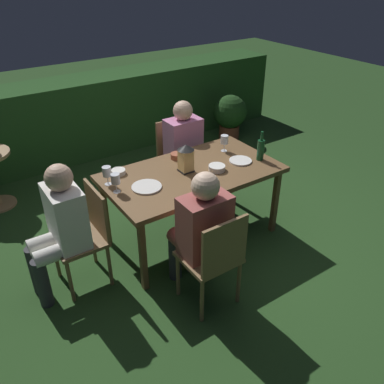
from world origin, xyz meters
TOP-DOWN VIEW (x-y plane):
  - ground_plane at (0.00, 0.00)m, footprint 16.00×16.00m
  - dining_table at (0.00, 0.00)m, footprint 1.62×0.90m
  - chair_side_left_a at (-0.36, -0.84)m, footprint 0.42×0.40m
  - person_in_rust at (-0.36, -0.65)m, footprint 0.38×0.47m
  - chair_side_right_b at (0.36, 0.84)m, footprint 0.42×0.40m
  - person_in_pink at (0.36, 0.65)m, footprint 0.38×0.47m
  - chair_head_near at (-1.06, 0.00)m, footprint 0.40×0.42m
  - person_in_cream at (-1.25, 0.00)m, footprint 0.48×0.38m
  - lantern_centerpiece at (-0.05, 0.03)m, footprint 0.15×0.15m
  - green_bottle_on_table at (0.68, -0.17)m, footprint 0.07×0.07m
  - wine_glass_a at (0.51, 0.18)m, footprint 0.08×0.08m
  - wine_glass_b at (-0.74, 0.21)m, footprint 0.08×0.08m
  - wine_glass_c at (-0.73, 0.05)m, footprint 0.08×0.08m
  - plate_a at (0.50, -0.09)m, footprint 0.22×0.22m
  - plate_b at (-0.49, -0.03)m, footprint 0.26×0.26m
  - bowl_olives at (0.20, -0.11)m, footprint 0.15×0.15m
  - bowl_bread at (0.03, 0.31)m, footprint 0.12×0.12m
  - bowl_salad at (-0.58, 0.33)m, footprint 0.13×0.13m
  - hedge_backdrop at (0.00, 2.50)m, footprint 5.89×0.65m
  - potted_plant_by_hedge at (1.86, 1.74)m, footprint 0.50×0.50m

SIDE VIEW (x-z plane):
  - ground_plane at x=0.00m, z-range 0.00..0.00m
  - potted_plant_by_hedge at x=1.86m, z-range 0.05..0.73m
  - chair_side_left_a at x=-0.36m, z-range 0.05..0.92m
  - chair_side_right_b at x=0.36m, z-range 0.05..0.92m
  - chair_head_near at x=-1.06m, z-range 0.05..0.92m
  - hedge_backdrop at x=0.00m, z-range 0.00..1.05m
  - person_in_rust at x=-0.36m, z-range 0.06..1.21m
  - person_in_pink at x=0.36m, z-range 0.06..1.21m
  - person_in_cream at x=-1.25m, z-range 0.06..1.21m
  - dining_table at x=0.00m, z-range 0.31..1.06m
  - plate_a at x=0.50m, z-range 0.74..0.76m
  - plate_b at x=-0.49m, z-range 0.74..0.76m
  - bowl_salad at x=-0.58m, z-range 0.75..0.79m
  - bowl_olives at x=0.20m, z-range 0.75..0.79m
  - bowl_bread at x=0.03m, z-range 0.75..0.80m
  - green_bottle_on_table at x=0.68m, z-range 0.71..1.00m
  - wine_glass_a at x=0.51m, z-range 0.78..0.95m
  - wine_glass_b at x=-0.74m, z-range 0.78..0.95m
  - wine_glass_c at x=-0.73m, z-range 0.78..0.95m
  - lantern_centerpiece at x=-0.05m, z-range 0.76..1.02m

